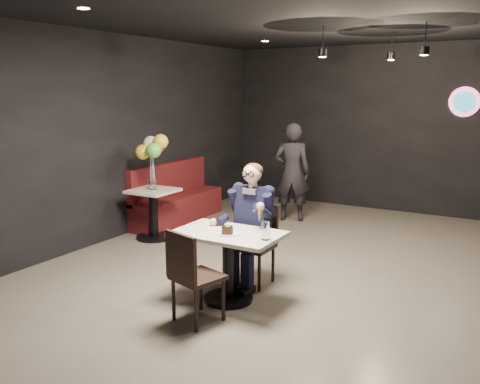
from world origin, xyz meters
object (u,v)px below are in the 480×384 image
Objects in this scene: main_table at (228,267)px; seated_man at (253,223)px; chair_near at (198,275)px; passerby at (292,172)px; chair_far at (253,245)px; balloon_vase at (153,184)px; sundae_glass at (265,231)px; side_table at (154,213)px; booth_bench at (178,193)px.

seated_man is at bearing 90.00° from main_table.
passerby is at bearing 117.77° from chair_near.
chair_far is 5.74× the size of balloon_vase.
passerby is (-0.83, 2.90, 0.37)m from chair_far.
passerby reaches higher than chair_far.
sundae_glass is (0.46, 0.50, 0.38)m from chair_near.
chair_near is at bearing -132.29° from sundae_glass.
main_table is 2.62m from balloon_vase.
seated_man is (0.00, 0.00, 0.26)m from chair_far.
chair_far is 5.08× the size of sundae_glass.
chair_far is 0.64× the size of seated_man.
main_table is 6.07× the size of sundae_glass.
seated_man is 7.95× the size of sundae_glass.
sundae_glass is 0.23× the size of side_table.
passerby is at bearing 103.59° from main_table.
sundae_glass is 1.13× the size of balloon_vase.
side_table is (-2.16, 0.86, -0.07)m from chair_far.
seated_man is 1.85× the size of side_table.
seated_man is (0.00, 1.10, 0.26)m from chair_near.
chair_far is at bearing 0.00° from seated_man.
side_table is 0.47× the size of passerby.
booth_bench is 2.54× the size of side_table.
chair_far and chair_near have the same top height.
passerby is at bearing 56.91° from side_table.
side_table is (0.30, -1.00, -0.10)m from booth_bench.
chair_near is (0.00, -1.10, 0.00)m from chair_far.
passerby is (-0.83, 4.00, 0.37)m from chair_near.
chair_near is 0.64× the size of seated_man.
seated_man is at bearing -37.17° from booth_bench.
sundae_glass is at bearing -52.41° from chair_far.
sundae_glass is (0.46, -0.05, 0.47)m from main_table.
chair_near is 0.46× the size of booth_bench.
chair_far is 3.04m from passerby.
side_table is (-2.16, 0.86, -0.33)m from seated_man.
sundae_glass is at bearing 90.59° from passerby.
passerby reaches higher than seated_man.
sundae_glass reaches higher than chair_near.
booth_bench is (-2.46, 2.41, 0.12)m from main_table.
chair_far is 1.18× the size of side_table.
sundae_glass is at bearing -52.41° from seated_man.
main_table is at bearing -33.24° from balloon_vase.
seated_man is 3.02m from passerby.
side_table reaches higher than main_table.
booth_bench is 1.96m from passerby.
passerby is (-1.29, 3.50, -0.01)m from sundae_glass.
chair_far is 2.36m from balloon_vase.
main_table is 0.56× the size of booth_bench.
booth_bench is at bearing 145.67° from chair_near.
seated_man reaches higher than balloon_vase.
balloon_vase is at bearing 37.21° from passerby.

